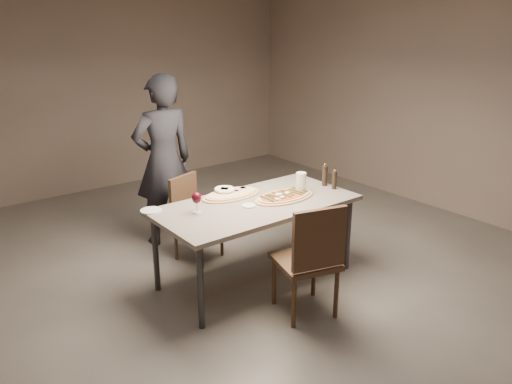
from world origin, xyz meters
TOP-DOWN VIEW (x-y plane):
  - room at (0.00, 0.00)m, footprint 7.00×7.00m
  - dining_table at (0.00, 0.00)m, footprint 1.80×0.90m
  - zucchini_pizza at (0.28, -0.06)m, footprint 0.62×0.34m
  - ham_pizza at (-0.07, 0.28)m, footprint 0.59×0.33m
  - bread_basket at (-0.10, 0.35)m, footprint 0.19×0.19m
  - oil_dish at (-0.11, -0.04)m, footprint 0.12×0.12m
  - pepper_mill_left at (0.83, -0.02)m, footprint 0.06×0.06m
  - pepper_mill_right at (0.83, -0.15)m, footprint 0.05×0.05m
  - carafe at (0.50, -0.04)m, footprint 0.09×0.09m
  - wine_glass at (-0.54, 0.11)m, footprint 0.08×0.08m
  - side_plate at (-0.83, 0.38)m, footprint 0.18×0.18m
  - chair_near at (-0.05, -0.76)m, footprint 0.57×0.57m
  - chair_far at (-0.21, 0.77)m, footprint 0.50×0.50m
  - diner at (-0.23, 1.27)m, footprint 0.68×0.47m

SIDE VIEW (x-z plane):
  - chair_far at x=-0.21m, z-range 0.05..0.89m
  - chair_near at x=-0.05m, z-range 0.06..1.03m
  - dining_table at x=0.00m, z-range 0.32..1.07m
  - side_plate at x=-0.83m, z-range 0.75..0.76m
  - oil_dish at x=-0.11m, z-range 0.75..0.76m
  - ham_pizza at x=-0.07m, z-range 0.75..0.78m
  - zucchini_pizza at x=0.28m, z-range 0.74..0.79m
  - bread_basket at x=-0.10m, z-range 0.76..0.82m
  - pepper_mill_right at x=0.83m, z-range 0.74..0.94m
  - carafe at x=0.50m, z-range 0.75..0.95m
  - pepper_mill_left at x=0.83m, z-range 0.74..0.97m
  - wine_glass at x=-0.54m, z-range 0.79..0.97m
  - diner at x=-0.23m, z-range 0.00..1.79m
  - room at x=0.00m, z-range -2.10..4.90m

